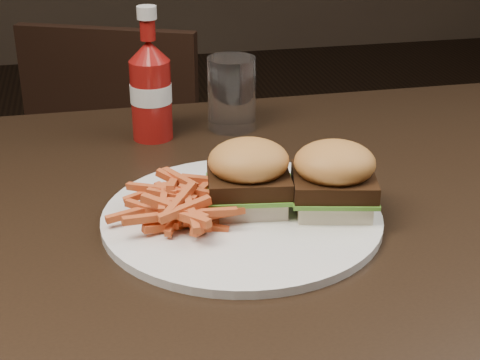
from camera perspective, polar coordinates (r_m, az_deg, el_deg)
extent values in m
cube|color=black|center=(0.94, 1.71, -2.76)|extent=(1.20, 0.80, 0.04)
cube|color=black|center=(1.75, -7.49, -0.27)|extent=(0.50, 0.50, 0.04)
cylinder|color=white|center=(0.88, 0.14, -2.92)|extent=(0.34, 0.34, 0.01)
cube|color=beige|center=(0.89, 0.66, -1.50)|extent=(0.10, 0.09, 0.02)
cube|color=#F1EABF|center=(0.89, 7.19, -1.68)|extent=(0.10, 0.10, 0.02)
cylinder|color=maroon|center=(1.12, -6.89, 6.14)|extent=(0.07, 0.07, 0.12)
cylinder|color=white|center=(1.16, -0.66, 6.64)|extent=(0.08, 0.08, 0.12)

